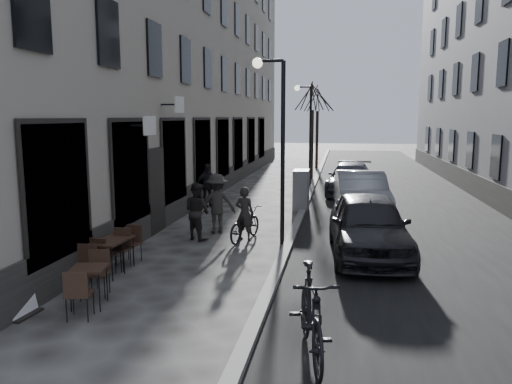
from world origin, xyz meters
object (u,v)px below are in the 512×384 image
(tree_far, at_px, (318,100))
(bistro_set_b, at_px, (107,256))
(streetlamp_far, at_px, (307,124))
(bistro_set_c, at_px, (118,249))
(car_mid, at_px, (361,194))
(sign_board, at_px, (19,291))
(pedestrian_mid, at_px, (217,204))
(car_far, at_px, (350,179))
(pedestrian_near, at_px, (197,211))
(tree_near, at_px, (312,96))
(streetlamp_near, at_px, (277,130))
(bistro_set_a, at_px, (89,283))
(moped, at_px, (311,314))
(pedestrian_far, at_px, (207,185))
(utility_cabinet, at_px, (301,190))
(bicycle, at_px, (245,224))
(car_near, at_px, (368,225))

(tree_far, bearing_deg, bistro_set_b, -97.89)
(streetlamp_far, height_order, bistro_set_b, streetlamp_far)
(bistro_set_c, distance_m, car_mid, 9.38)
(tree_far, distance_m, sign_board, 27.45)
(pedestrian_mid, height_order, car_far, pedestrian_mid)
(tree_far, xyz_separation_m, car_mid, (2.40, -16.56, -3.87))
(pedestrian_near, bearing_deg, car_far, -84.41)
(tree_far, bearing_deg, pedestrian_near, -96.52)
(car_far, bearing_deg, tree_near, 117.45)
(bistro_set_b, xyz_separation_m, sign_board, (-0.52, -2.33, -0.02))
(streetlamp_near, distance_m, bistro_set_b, 5.53)
(bistro_set_b, height_order, car_mid, car_mid)
(sign_board, height_order, car_mid, car_mid)
(tree_far, relative_size, car_far, 1.19)
(streetlamp_far, relative_size, bistro_set_a, 3.23)
(pedestrian_near, bearing_deg, moped, 149.66)
(moped, bearing_deg, pedestrian_far, 101.25)
(streetlamp_near, relative_size, pedestrian_mid, 2.80)
(bistro_set_a, distance_m, utility_cabinet, 10.94)
(pedestrian_mid, bearing_deg, bistro_set_b, 50.00)
(bistro_set_c, relative_size, car_mid, 0.32)
(sign_board, height_order, pedestrian_near, pedestrian_near)
(streetlamp_far, height_order, sign_board, streetlamp_far)
(tree_near, xyz_separation_m, utility_cabinet, (0.20, -9.74, -3.90))
(bistro_set_a, bearing_deg, moped, -28.94)
(bistro_set_a, relative_size, utility_cabinet, 1.03)
(streetlamp_near, relative_size, car_far, 1.07)
(bicycle, bearing_deg, car_far, -93.51)
(bistro_set_a, relative_size, pedestrian_far, 0.92)
(tree_far, relative_size, pedestrian_far, 3.31)
(sign_board, bearing_deg, bistro_set_a, 36.12)
(pedestrian_near, height_order, car_far, pedestrian_near)
(bistro_set_c, bearing_deg, sign_board, -90.68)
(bistro_set_b, distance_m, pedestrian_near, 3.79)
(pedestrian_far, bearing_deg, utility_cabinet, -42.80)
(sign_board, distance_m, pedestrian_near, 6.17)
(streetlamp_near, bearing_deg, pedestrian_mid, 152.75)
(utility_cabinet, distance_m, car_far, 4.87)
(pedestrian_far, relative_size, moped, 0.76)
(pedestrian_near, bearing_deg, bistro_set_c, 101.65)
(pedestrian_far, bearing_deg, moped, -110.22)
(streetlamp_far, distance_m, pedestrian_mid, 11.39)
(tree_near, distance_m, car_near, 16.45)
(utility_cabinet, height_order, car_mid, car_mid)
(pedestrian_mid, bearing_deg, streetlamp_far, -123.21)
(bistro_set_b, relative_size, utility_cabinet, 1.04)
(pedestrian_near, bearing_deg, tree_near, -68.42)
(tree_near, relative_size, sign_board, 4.99)
(pedestrian_near, distance_m, car_near, 4.87)
(streetlamp_near, xyz_separation_m, pedestrian_mid, (-1.95, 1.01, -2.25))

